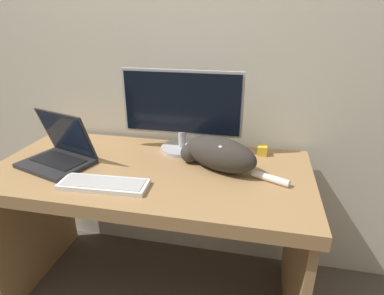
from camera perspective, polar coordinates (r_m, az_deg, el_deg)
name	(u,v)px	position (r m, az deg, el deg)	size (l,w,h in m)	color
wall_back	(172,42)	(1.78, -3.64, 18.19)	(6.40, 0.06, 2.60)	beige
desk	(152,197)	(1.60, -7.10, -8.81)	(1.49, 0.72, 0.77)	#A37A4C
monitor	(182,111)	(1.64, -1.82, 6.58)	(0.62, 0.22, 0.42)	#B2B2B7
laptop	(59,154)	(1.66, -22.50, -1.05)	(0.37, 0.33, 0.25)	#232326
external_keyboard	(104,184)	(1.40, -15.43, -6.33)	(0.38, 0.15, 0.02)	white
cat	(219,153)	(1.48, 4.82, -1.04)	(0.51, 0.29, 0.15)	#332D28
small_toy	(262,150)	(1.68, 12.35, -0.52)	(0.05, 0.05, 0.05)	gold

